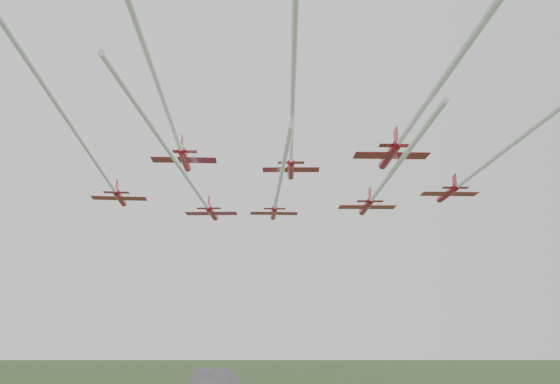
{
  "coord_description": "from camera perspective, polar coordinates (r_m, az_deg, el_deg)",
  "views": [
    {
      "loc": [
        -6.03,
        -89.35,
        28.44
      ],
      "look_at": [
        4.62,
        4.12,
        51.09
      ],
      "focal_mm": 40.0,
      "sensor_mm": 36.0,
      "label": 1
    }
  ],
  "objects": [
    {
      "name": "jet_row3_left",
      "position": [
        76.46,
        -16.5,
        2.69
      ],
      "size": [
        7.92,
        67.52,
        2.38
      ],
      "rotation": [
        0.0,
        0.0,
        -0.01
      ],
      "color": "#AB0F20"
    },
    {
      "name": "jet_lead",
      "position": [
        101.45,
        -0.29,
        -0.52
      ],
      "size": [
        8.69,
        53.13,
        2.57
      ],
      "rotation": [
        0.0,
        0.0,
        -0.06
      ],
      "color": "#AB0F20"
    },
    {
      "name": "jet_row3_mid",
      "position": [
        77.0,
        1.08,
        4.9
      ],
      "size": [
        10.56,
        55.94,
        2.45
      ],
      "rotation": [
        0.0,
        0.0,
        -0.12
      ],
      "color": "#AB0F20"
    },
    {
      "name": "jet_row2_right",
      "position": [
        92.8,
        9.02,
        0.21
      ],
      "size": [
        9.47,
        53.25,
        2.79
      ],
      "rotation": [
        0.0,
        0.0,
        -0.09
      ],
      "color": "#AB0F20"
    },
    {
      "name": "jet_row3_right",
      "position": [
        77.47,
        19.22,
        3.14
      ],
      "size": [
        9.08,
        68.15,
        2.46
      ],
      "rotation": [
        0.0,
        0.0,
        -0.07
      ],
      "color": "#AB0F20"
    },
    {
      "name": "jet_row4_right",
      "position": [
        65.97,
        12.59,
        7.0
      ],
      "size": [
        9.43,
        60.45,
        2.78
      ],
      "rotation": [
        0.0,
        0.0,
        -0.08
      ],
      "color": "#AB0F20"
    },
    {
      "name": "jet_row2_left",
      "position": [
        86.73,
        -7.81,
        0.38
      ],
      "size": [
        13.07,
        64.13,
        2.54
      ],
      "rotation": [
        0.0,
        0.0,
        -0.15
      ],
      "color": "#AB0F20"
    },
    {
      "name": "jet_row4_left",
      "position": [
        64.8,
        -10.22,
        7.22
      ],
      "size": [
        8.35,
        63.75,
        2.47
      ],
      "rotation": [
        0.0,
        0.0,
        -0.06
      ],
      "color": "#AB0F20"
    }
  ]
}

